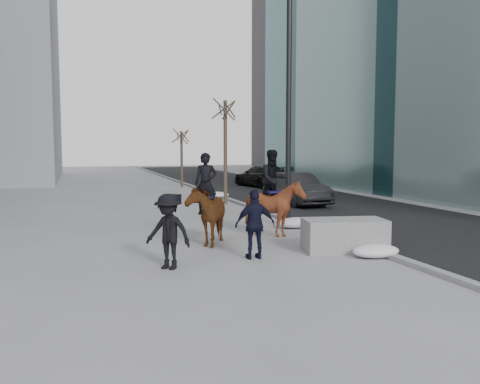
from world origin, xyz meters
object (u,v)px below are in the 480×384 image
object	(u,v)px
planter	(344,235)
car_near	(296,189)
mounted_left	(207,210)
mounted_right	(275,202)

from	to	relation	value
planter	car_near	world-z (taller)	car_near
mounted_left	mounted_right	world-z (taller)	mounted_right
planter	mounted_right	distance (m)	2.96
planter	mounted_left	xyz separation A→B (m)	(-3.28, 2.20, 0.55)
planter	mounted_left	distance (m)	3.99
car_near	mounted_left	xyz separation A→B (m)	(-6.60, -8.38, 0.22)
mounted_left	car_near	bearing A→B (deg)	51.78
planter	mounted_right	world-z (taller)	mounted_right
planter	mounted_left	size ratio (longest dim) A/B	0.82
car_near	mounted_right	bearing A→B (deg)	-120.81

